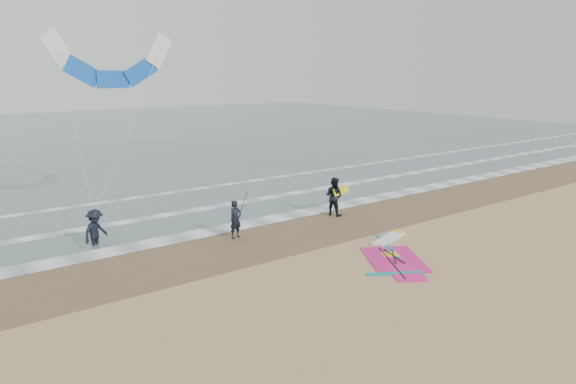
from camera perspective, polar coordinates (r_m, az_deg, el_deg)
ground at (r=19.65m, az=12.58°, el=-8.34°), size 120.00×120.00×0.00m
sea_water at (r=61.88m, az=-23.07°, el=5.60°), size 120.00×80.00×0.02m
wet_sand_band at (r=23.76m, az=1.67°, el=-4.19°), size 120.00×5.00×0.01m
foam_waterline at (r=27.25m, az=-4.07°, el=-1.87°), size 120.00×9.15×0.02m
windsurf_rig at (r=21.10m, az=11.68°, el=-6.68°), size 4.92×4.66×0.12m
person_standing at (r=22.47m, az=-5.84°, el=-3.05°), size 0.68×0.51×1.68m
person_walking at (r=25.99m, az=5.12°, el=-0.48°), size 1.02×1.15×1.96m
person_wading at (r=22.83m, az=-20.66°, el=-3.30°), size 1.42×1.27×1.91m
held_pole at (r=22.52m, az=-5.21°, el=-1.97°), size 0.17×0.86×1.82m
carried_kiteboard at (r=26.12m, az=5.93°, el=0.16°), size 1.30×0.51×0.39m
surf_kite at (r=25.65m, az=-18.97°, el=13.23°), size 6.11×3.31×7.67m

